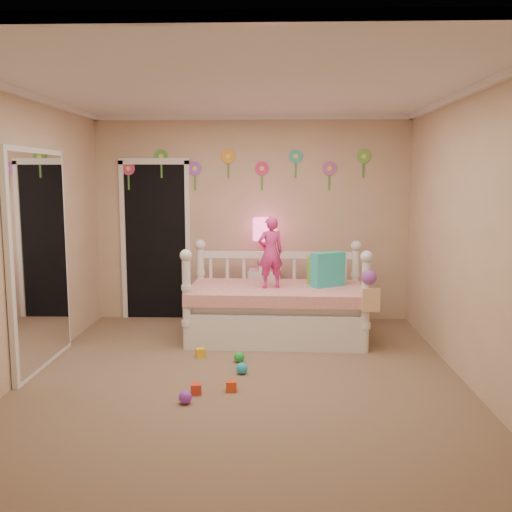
{
  "coord_description": "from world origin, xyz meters",
  "views": [
    {
      "loc": [
        0.28,
        -5.0,
        1.83
      ],
      "look_at": [
        0.1,
        0.6,
        1.05
      ],
      "focal_mm": 39.82,
      "sensor_mm": 36.0,
      "label": 1
    }
  ],
  "objects_px": {
    "child": "(271,252)",
    "nightstand": "(265,296)",
    "table_lamp": "(265,236)",
    "daybed": "(276,292)"
  },
  "relations": [
    {
      "from": "child",
      "to": "nightstand",
      "type": "distance_m",
      "value": 1.04
    },
    {
      "from": "child",
      "to": "nightstand",
      "type": "xyz_separation_m",
      "value": [
        -0.08,
        0.8,
        -0.67
      ]
    },
    {
      "from": "child",
      "to": "table_lamp",
      "type": "height_order",
      "value": "child"
    },
    {
      "from": "daybed",
      "to": "table_lamp",
      "type": "relative_size",
      "value": 3.04
    },
    {
      "from": "daybed",
      "to": "table_lamp",
      "type": "distance_m",
      "value": 0.93
    },
    {
      "from": "table_lamp",
      "to": "child",
      "type": "bearing_deg",
      "value": -84.44
    },
    {
      "from": "child",
      "to": "table_lamp",
      "type": "relative_size",
      "value": 1.22
    },
    {
      "from": "table_lamp",
      "to": "nightstand",
      "type": "bearing_deg",
      "value": 0.0
    },
    {
      "from": "child",
      "to": "table_lamp",
      "type": "xyz_separation_m",
      "value": [
        -0.08,
        0.8,
        0.11
      ]
    },
    {
      "from": "nightstand",
      "to": "table_lamp",
      "type": "height_order",
      "value": "table_lamp"
    }
  ]
}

